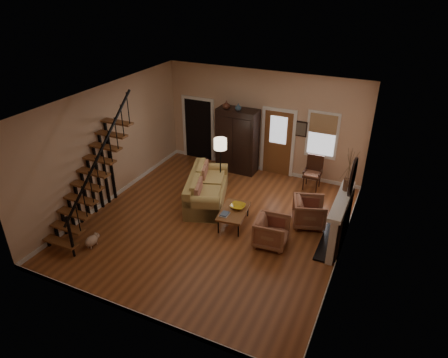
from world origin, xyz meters
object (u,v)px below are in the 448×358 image
at_px(armchair_left, 271,232).
at_px(floor_lamp, 220,165).
at_px(sofa, 207,188).
at_px(side_chair, 312,173).
at_px(armchair_right, 309,212).
at_px(armoire, 237,141).
at_px(coffee_table, 234,217).

bearing_deg(armchair_left, floor_lamp, 44.16).
relative_size(sofa, side_chair, 2.21).
height_order(armchair_left, armchair_right, armchair_right).
relative_size(sofa, armchair_right, 2.74).
bearing_deg(floor_lamp, side_chair, 26.03).
bearing_deg(floor_lamp, armchair_right, -14.33).
bearing_deg(armchair_right, armoire, 35.76).
bearing_deg(coffee_table, sofa, 146.88).
bearing_deg(armoire, coffee_table, -68.35).
relative_size(coffee_table, armchair_left, 1.43).
relative_size(armoire, coffee_table, 1.87).
height_order(armoire, sofa, armoire).
bearing_deg(sofa, coffee_table, -51.62).
height_order(coffee_table, side_chair, side_chair).
bearing_deg(armchair_right, sofa, 73.13).
relative_size(armoire, armchair_left, 2.66).
xyz_separation_m(sofa, floor_lamp, (0.04, 0.81, 0.40)).
relative_size(armoire, armchair_right, 2.56).
distance_m(armchair_right, floor_lamp, 3.02).
xyz_separation_m(sofa, coffee_table, (1.16, -0.76, -0.20)).
bearing_deg(floor_lamp, sofa, -93.09).
distance_m(armchair_right, side_chair, 2.00).
bearing_deg(coffee_table, armchair_left, -18.44).
bearing_deg(side_chair, coffee_table, -116.15).
height_order(coffee_table, armchair_right, armchair_right).
height_order(coffee_table, floor_lamp, floor_lamp).
relative_size(coffee_table, floor_lamp, 0.68).
bearing_deg(armchair_left, armoire, 29.58).
bearing_deg(armchair_right, side_chair, -6.33).
bearing_deg(sofa, floor_lamp, 68.41).
relative_size(sofa, floor_lamp, 1.37).
distance_m(armoire, armchair_right, 3.72).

